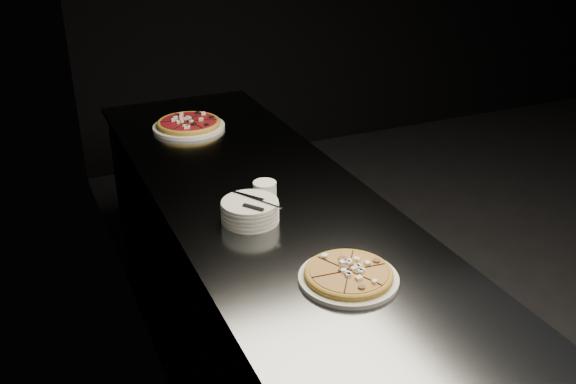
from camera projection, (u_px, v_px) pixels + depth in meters
name	position (u px, v px, depth m)	size (l,w,h in m)	color
wall_left	(149.00, 74.00, 1.95)	(0.02, 5.00, 2.80)	black
counter	(266.00, 299.00, 2.50)	(0.74, 2.44, 0.92)	slate
pizza_mushroom	(349.00, 275.00, 1.79)	(0.28, 0.28, 0.03)	silver
pizza_tomato	(189.00, 124.00, 2.90)	(0.36, 0.36, 0.04)	silver
plate_stack	(250.00, 211.00, 2.10)	(0.19, 0.19, 0.07)	silver
cutlery	(253.00, 202.00, 2.07)	(0.10, 0.19, 0.01)	silver
ramekin	(265.00, 191.00, 2.23)	(0.08, 0.08, 0.07)	white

